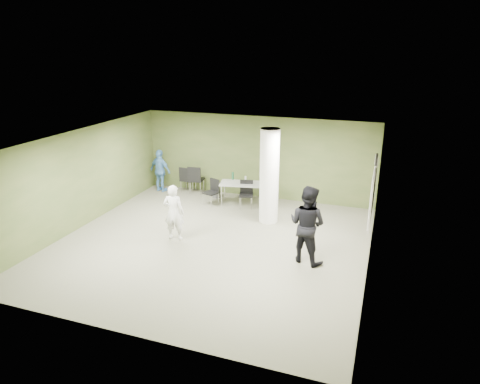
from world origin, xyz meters
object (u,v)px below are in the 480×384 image
at_px(man_black, 307,224).
at_px(man_blue, 160,171).
at_px(folding_table, 244,184).
at_px(chair_back_left, 187,178).
at_px(woman_white, 174,212).

distance_m(man_black, man_blue, 6.91).
relative_size(folding_table, man_black, 0.87).
bearing_deg(man_black, folding_table, -30.43).
bearing_deg(chair_back_left, man_blue, 12.44).
relative_size(woman_white, man_blue, 1.01).
distance_m(chair_back_left, man_black, 6.21).
xyz_separation_m(folding_table, chair_back_left, (-2.30, 0.48, -0.14)).
relative_size(chair_back_left, man_black, 0.49).
distance_m(chair_back_left, woman_white, 3.87).
relative_size(man_black, man_blue, 1.26).
relative_size(folding_table, chair_back_left, 1.76).
distance_m(woman_white, man_blue, 4.17).
height_order(folding_table, man_blue, man_blue).
xyz_separation_m(chair_back_left, man_black, (4.98, -3.68, 0.41)).
bearing_deg(man_black, woman_white, 18.52).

